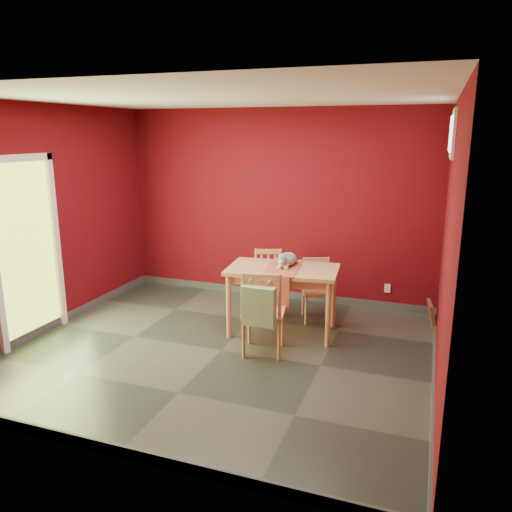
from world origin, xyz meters
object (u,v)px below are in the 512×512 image
(dining_table, at_px, (283,276))
(picture_frame, at_px, (432,316))
(chair_far_left, at_px, (268,281))
(chair_near, at_px, (263,311))
(cat, at_px, (287,257))
(tote_bag, at_px, (259,306))
(chair_far_right, at_px, (317,289))

(dining_table, xyz_separation_m, picture_frame, (1.71, 0.70, -0.53))
(dining_table, relative_size, chair_far_left, 1.62)
(dining_table, relative_size, picture_frame, 3.82)
(chair_near, xyz_separation_m, picture_frame, (1.72, 1.37, -0.32))
(cat, bearing_deg, dining_table, -103.61)
(dining_table, bearing_deg, picture_frame, 22.36)
(tote_bag, bearing_deg, chair_far_right, 79.20)
(chair_far_right, distance_m, tote_bag, 1.50)
(chair_far_left, distance_m, chair_near, 1.33)
(chair_far_right, distance_m, chair_near, 1.28)
(chair_far_left, xyz_separation_m, tote_bag, (0.39, -1.50, 0.20))
(picture_frame, bearing_deg, tote_bag, -136.86)
(chair_far_left, relative_size, chair_near, 0.88)
(chair_far_left, bearing_deg, dining_table, -57.89)
(tote_bag, relative_size, picture_frame, 1.36)
(tote_bag, height_order, cat, cat)
(chair_far_right, height_order, cat, cat)
(chair_far_right, height_order, picture_frame, chair_far_right)
(chair_far_left, height_order, chair_near, chair_near)
(chair_far_right, bearing_deg, cat, -119.51)
(chair_far_left, relative_size, cat, 1.90)
(dining_table, bearing_deg, chair_far_right, 63.18)
(chair_far_right, distance_m, picture_frame, 1.44)
(chair_near, relative_size, cat, 2.15)
(cat, bearing_deg, chair_near, -94.42)
(dining_table, distance_m, cat, 0.23)
(dining_table, distance_m, picture_frame, 1.92)
(dining_table, relative_size, chair_far_right, 1.72)
(dining_table, xyz_separation_m, cat, (0.02, 0.10, 0.21))
(chair_near, distance_m, cat, 0.88)
(chair_far_left, distance_m, tote_bag, 1.56)
(tote_bag, bearing_deg, chair_far_left, 104.72)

